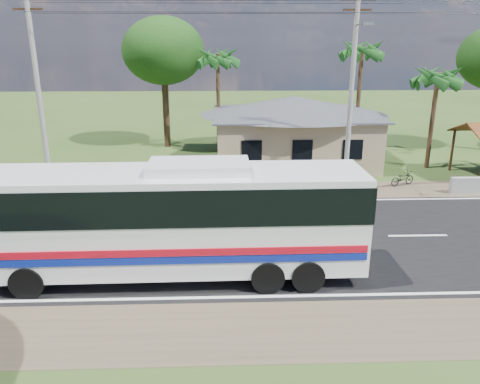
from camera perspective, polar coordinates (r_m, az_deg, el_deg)
The scene contains 10 objects.
ground at distance 19.90m, azimuth 8.75°, elevation -5.51°, with size 120.00×120.00×0.00m, color #2E4518.
road at distance 19.90m, azimuth 8.75°, elevation -5.49°, with size 120.00×16.00×0.03m.
house at distance 31.69m, azimuth 6.50°, elevation 8.39°, with size 12.40×10.00×5.00m.
utility_poles at distance 25.29m, azimuth 12.76°, elevation 12.81°, with size 32.80×2.22×11.00m.
palm_near at distance 31.84m, azimuth 22.96°, elevation 12.74°, with size 2.80×2.80×6.70m.
palm_mid at distance 34.79m, azimuth 14.66°, elevation 16.27°, with size 2.80×2.80×8.20m.
palm_far at distance 33.93m, azimuth -2.74°, elevation 15.96°, with size 2.80×2.80×7.70m.
tree_behind_house at distance 36.18m, azimuth -9.34°, elevation 16.58°, with size 6.00×6.00×9.61m.
coach_bus at distance 15.89m, azimuth -8.83°, elevation -2.54°, with size 13.27×3.02×4.11m.
motorcycle at distance 28.07m, azimuth 19.19°, elevation 1.59°, with size 0.56×1.60×0.84m, color black.
Camera 1 is at (-3.66, -17.91, 7.86)m, focal length 35.00 mm.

